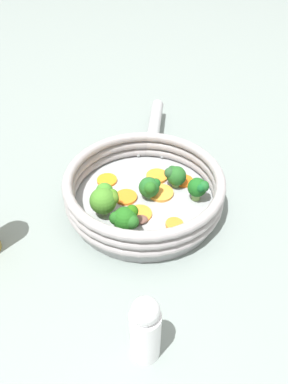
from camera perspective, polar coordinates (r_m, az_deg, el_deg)
The scene contains 21 objects.
ground_plane at distance 0.70m, azimuth 0.00°, elevation -2.02°, with size 4.00×4.00×0.00m, color slate.
skillet at distance 0.69m, azimuth 0.00°, elevation -1.48°, with size 0.27×0.27×0.02m, color #939699.
skillet_rim_wall at distance 0.67m, azimuth 0.00°, elevation 0.78°, with size 0.29×0.29×0.05m.
skillet_handle at distance 0.86m, azimuth 1.62°, elevation 10.13°, with size 0.03×0.03×0.19m, color #999B9E.
skillet_rivet_left at distance 0.78m, azimuth 2.79°, elevation 5.43°, with size 0.01×0.01×0.01m, color #93979D.
skillet_rivet_right at distance 0.78m, azimuth -0.86°, elevation 5.66°, with size 0.01×0.01×0.01m, color #929696.
carrot_slice_0 at distance 0.72m, azimuth -5.66°, elevation 1.80°, with size 0.04×0.04×0.01m, color orange.
carrot_slice_1 at distance 0.69m, azimuth 2.51°, elevation -0.01°, with size 0.05×0.05×0.01m, color orange.
carrot_slice_2 at distance 0.72m, azimuth 6.12°, elevation 1.69°, with size 0.04×0.04×0.00m, color orange.
carrot_slice_3 at distance 0.64m, azimuth 4.66°, elevation -4.95°, with size 0.03×0.03×0.01m, color orange.
carrot_slice_4 at distance 0.73m, azimuth 2.00°, elevation 2.43°, with size 0.04×0.04×0.01m, color orange.
carrot_slice_5 at distance 0.69m, azimuth -5.29°, elevation -0.88°, with size 0.03×0.03×0.00m, color orange.
carrot_slice_6 at distance 0.65m, azimuth -0.68°, elevation -3.34°, with size 0.04×0.04×0.00m, color orange.
carrot_slice_7 at distance 0.68m, azimuth -2.76°, elevation -0.78°, with size 0.04×0.04×0.01m, color orange.
broccoli_floret_0 at distance 0.61m, azimuth -2.82°, elevation -4.10°, with size 0.05×0.05×0.05m.
broccoli_floret_1 at distance 0.64m, azimuth -5.98°, elevation -1.00°, with size 0.05×0.05×0.05m.
broccoli_floret_2 at distance 0.67m, azimuth 0.81°, elevation 0.85°, with size 0.04×0.04×0.04m.
broccoli_floret_3 at distance 0.67m, azimuth 8.32°, elevation 0.65°, with size 0.04×0.04×0.05m.
broccoli_floret_4 at distance 0.70m, azimuth 4.71°, elevation 2.58°, with size 0.04×0.04×0.04m.
mushroom_piece_0 at distance 0.64m, azimuth -0.65°, elevation -4.23°, with size 0.03×0.02×0.01m, color brown.
salt_shaker at distance 0.48m, azimuth 0.20°, elevation -20.19°, with size 0.04×0.04×0.12m.
Camera 1 is at (-0.17, -0.47, 0.48)m, focal length 35.00 mm.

